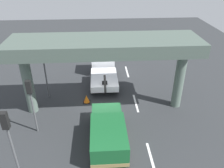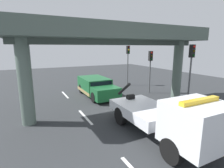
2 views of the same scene
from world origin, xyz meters
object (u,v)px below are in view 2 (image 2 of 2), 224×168
(traffic_light_near, at_px, (128,57))
(traffic_light_mid, at_px, (191,62))
(towed_van_green, at_px, (96,87))
(traffic_light_far, at_px, (150,63))
(traffic_cone_orange, at_px, (142,105))
(tow_truck_white, at_px, (170,118))

(traffic_light_near, height_order, traffic_light_mid, same)
(traffic_light_mid, bearing_deg, towed_van_green, -140.68)
(towed_van_green, height_order, traffic_light_far, traffic_light_far)
(traffic_light_far, height_order, traffic_cone_orange, traffic_light_far)
(tow_truck_white, relative_size, traffic_light_near, 1.60)
(traffic_light_near, bearing_deg, traffic_light_mid, 0.00)
(tow_truck_white, xyz_separation_m, traffic_cone_orange, (-4.21, 1.56, -0.87))
(traffic_light_near, distance_m, traffic_light_mid, 8.50)
(traffic_light_mid, bearing_deg, traffic_cone_orange, -108.60)
(tow_truck_white, height_order, traffic_light_mid, traffic_light_mid)
(tow_truck_white, height_order, traffic_light_near, traffic_light_near)
(towed_van_green, relative_size, traffic_light_far, 1.29)
(towed_van_green, bearing_deg, traffic_light_far, 73.25)
(towed_van_green, xyz_separation_m, traffic_cone_orange, (4.85, 1.57, -0.45))
(traffic_light_near, bearing_deg, traffic_cone_orange, -24.24)
(towed_van_green, relative_size, traffic_light_mid, 1.14)
(traffic_light_far, bearing_deg, towed_van_green, -106.75)
(traffic_light_far, bearing_deg, traffic_cone_orange, -44.52)
(traffic_light_far, bearing_deg, traffic_light_near, 180.00)
(tow_truck_white, height_order, traffic_light_far, traffic_light_far)
(towed_van_green, distance_m, traffic_light_near, 6.06)
(traffic_light_near, height_order, traffic_cone_orange, traffic_light_near)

